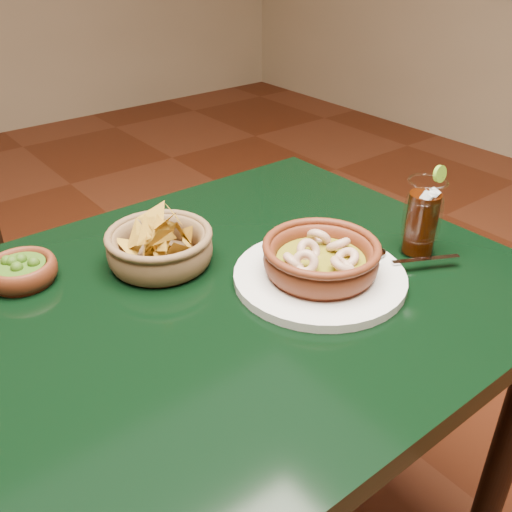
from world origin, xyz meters
TOP-DOWN VIEW (x-y plane):
  - dining_table at (0.00, 0.00)m, footprint 1.20×0.80m
  - shrimp_plate at (0.24, -0.07)m, footprint 0.38×0.30m
  - chip_basket at (0.05, 0.15)m, footprint 0.22×0.22m
  - guacamole_ramekin at (-0.16, 0.24)m, footprint 0.14×0.14m
  - cola_drink at (0.45, -0.12)m, footprint 0.14×0.14m

SIDE VIEW (x-z plane):
  - dining_table at x=0.00m, z-range 0.28..1.03m
  - guacamole_ramekin at x=-0.16m, z-range 0.75..0.80m
  - shrimp_plate at x=0.24m, z-range 0.74..0.83m
  - chip_basket at x=0.05m, z-range 0.72..0.85m
  - cola_drink at x=0.45m, z-range 0.74..0.90m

